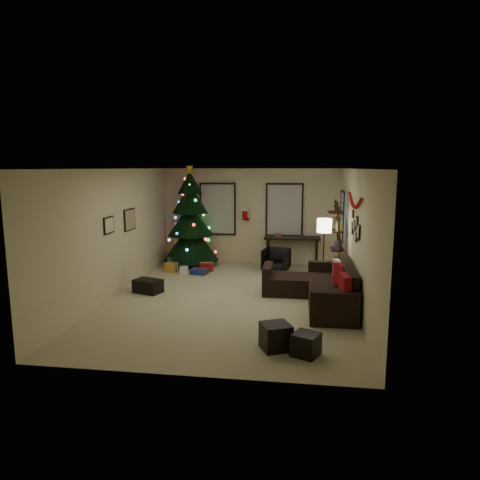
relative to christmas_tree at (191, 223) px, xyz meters
name	(u,v)px	position (x,y,z in m)	size (l,w,h in m)	color
floor	(231,298)	(1.63, -2.99, -1.19)	(7.00, 7.00, 0.00)	#C1B992
ceiling	(231,169)	(1.63, -2.99, 1.51)	(7.00, 7.00, 0.00)	white
wall_back	(251,216)	(1.63, 0.51, 0.16)	(5.00, 5.00, 0.00)	beige
wall_front	(187,277)	(1.63, -6.49, 0.16)	(5.00, 5.00, 0.00)	beige
wall_left	(116,233)	(-0.87, -2.99, 0.16)	(7.00, 7.00, 0.00)	beige
wall_right	(356,238)	(4.13, -2.99, 0.16)	(7.00, 7.00, 0.00)	beige
window_back_left	(218,209)	(0.68, 0.48, 0.36)	(1.05, 0.06, 1.50)	#728CB2
window_back_right	(284,210)	(2.58, 0.48, 0.36)	(1.05, 0.06, 1.50)	#728CB2
window_right_wall	(343,216)	(4.10, -0.44, 0.31)	(0.06, 0.90, 1.30)	#728CB2
christmas_tree	(191,223)	(0.00, 0.00, 0.00)	(1.54, 1.54, 2.87)	black
presents	(188,267)	(0.11, -0.78, -1.08)	(1.30, 0.89, 0.28)	navy
sofa	(321,289)	(3.48, -2.97, -0.91)	(1.82, 2.65, 0.85)	black
pillow_red_a	(345,288)	(3.84, -4.14, -0.55)	(0.12, 0.46, 0.46)	maroon
pillow_red_b	(340,275)	(3.84, -3.20, -0.55)	(0.11, 0.42, 0.42)	maroon
pillow_cream	(338,269)	(3.84, -2.68, -0.56)	(0.11, 0.38, 0.38)	beige
ottoman_near	(276,336)	(2.71, -5.45, -0.99)	(0.41, 0.41, 0.40)	black
ottoman_far	(306,344)	(3.17, -5.62, -1.02)	(0.36, 0.36, 0.34)	black
desk	(292,240)	(2.82, 0.23, -0.46)	(1.53, 0.55, 0.83)	black
desk_chair	(276,260)	(2.42, -0.42, -0.88)	(0.60, 0.56, 0.62)	black
bookshelf	(338,244)	(3.93, -1.40, -0.24)	(0.30, 0.57, 1.96)	black
potted_plant	(339,206)	(3.93, -1.12, 0.62)	(0.44, 0.38, 0.48)	#4C4C4C
floor_lamp	(324,230)	(3.58, -1.74, 0.13)	(0.33, 0.33, 1.57)	black
art_map	(130,220)	(-0.85, -2.26, 0.36)	(0.04, 0.60, 0.50)	black
art_abstract	(109,225)	(-0.85, -3.35, 0.37)	(0.04, 0.45, 0.35)	black
gallery	(356,227)	(4.11, -3.06, 0.38)	(0.03, 1.25, 0.54)	black
garland	(355,201)	(4.08, -2.98, 0.89)	(0.08, 1.90, 0.30)	#A5140C
stocking_left	(245,214)	(1.49, 0.36, 0.24)	(0.20, 0.05, 0.36)	#990F0C
stocking_right	(258,211)	(1.82, 0.61, 0.31)	(0.20, 0.05, 0.36)	#990F0C
storage_bin	(148,286)	(-0.25, -2.83, -1.04)	(0.59, 0.39, 0.29)	black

